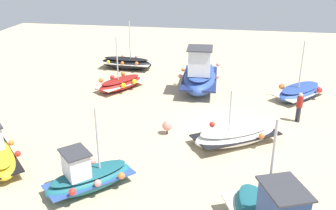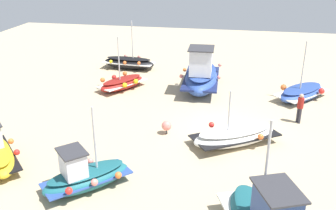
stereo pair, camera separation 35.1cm
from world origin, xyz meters
name	(u,v)px [view 2 (the right image)]	position (x,y,z in m)	size (l,w,h in m)	color
ground_plane	(229,131)	(0.00, 0.00, 0.00)	(50.83, 50.83, 0.00)	tan
fishing_boat_0	(302,93)	(-5.15, 4.10, 0.42)	(3.76, 3.58, 3.61)	#2D4C9E
fishing_boat_1	(129,63)	(-9.21, -7.87, 0.48)	(1.97, 4.03, 3.66)	black
fishing_boat_2	(201,75)	(-5.67, -2.04, 0.95)	(5.31, 2.53, 2.95)	#2D4C9E
fishing_boat_3	(85,176)	(5.89, -5.18, 0.55)	(3.33, 3.38, 3.28)	#1E6670
fishing_boat_5	(122,83)	(-4.88, -7.06, 0.39)	(3.57, 2.98, 3.49)	maroon
fishing_boat_7	(235,135)	(1.26, 0.27, 0.42)	(3.69, 4.43, 2.70)	white
person_walking	(300,106)	(-1.65, 3.49, 0.93)	(0.32, 0.32, 1.61)	#2D2D38
mooring_buoy_0	(167,126)	(0.89, -3.02, 0.44)	(0.49, 0.49, 0.69)	#3F3F42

